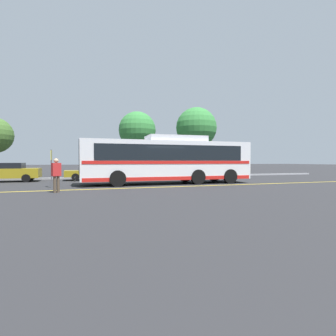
{
  "coord_description": "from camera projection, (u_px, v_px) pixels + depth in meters",
  "views": [
    {
      "loc": [
        -5.06,
        -17.16,
        1.56
      ],
      "look_at": [
        0.53,
        0.09,
        1.09
      ],
      "focal_mm": 28.0,
      "sensor_mm": 36.0,
      "label": 1
    }
  ],
  "objects": [
    {
      "name": "ground_plane",
      "position": [
        161.0,
        184.0,
        17.92
      ],
      "size": [
        220.0,
        220.0,
        0.0
      ],
      "primitive_type": "plane",
      "color": "#262628"
    },
    {
      "name": "lane_strip_0",
      "position": [
        179.0,
        186.0,
        16.07
      ],
      "size": [
        31.58,
        0.2,
        0.01
      ],
      "primitive_type": "cube",
      "rotation": [
        0.0,
        0.0,
        1.57
      ],
      "color": "gold",
      "rests_on": "ground_plane"
    },
    {
      "name": "curb_strip",
      "position": [
        145.0,
        177.0,
        24.97
      ],
      "size": [
        39.58,
        0.36,
        0.15
      ],
      "primitive_type": "cube",
      "color": "#99999E",
      "rests_on": "ground_plane"
    },
    {
      "name": "transit_bus",
      "position": [
        168.0,
        160.0,
        18.13
      ],
      "size": [
        11.92,
        2.75,
        3.31
      ],
      "rotation": [
        0.0,
        0.0,
        1.56
      ],
      "color": "silver",
      "rests_on": "ground_plane"
    },
    {
      "name": "parked_car_0",
      "position": [
        9.0,
        172.0,
        19.77
      ],
      "size": [
        4.34,
        1.98,
        1.44
      ],
      "rotation": [
        0.0,
        0.0,
        1.57
      ],
      "color": "olive",
      "rests_on": "ground_plane"
    },
    {
      "name": "parked_car_1",
      "position": [
        93.0,
        172.0,
        21.79
      ],
      "size": [
        4.52,
        1.96,
        1.37
      ],
      "rotation": [
        0.0,
        0.0,
        -1.54
      ],
      "color": "olive",
      "rests_on": "ground_plane"
    },
    {
      "name": "pedestrian_0",
      "position": [
        56.0,
        173.0,
        12.94
      ],
      "size": [
        0.47,
        0.39,
        1.7
      ],
      "rotation": [
        0.0,
        0.0,
        0.49
      ],
      "color": "brown",
      "rests_on": "ground_plane"
    },
    {
      "name": "bus_stop_sign",
      "position": [
        51.0,
        164.0,
        15.38
      ],
      "size": [
        0.07,
        0.4,
        2.24
      ],
      "rotation": [
        0.0,
        0.0,
        1.56
      ],
      "color": "#59595E",
      "rests_on": "ground_plane"
    },
    {
      "name": "tree_1",
      "position": [
        196.0,
        128.0,
        29.64
      ],
      "size": [
        4.58,
        4.58,
        7.64
      ],
      "color": "#513823",
      "rests_on": "ground_plane"
    },
    {
      "name": "tree_2",
      "position": [
        137.0,
        130.0,
        29.67
      ],
      "size": [
        4.18,
        4.18,
        7.17
      ],
      "color": "#513823",
      "rests_on": "ground_plane"
    }
  ]
}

